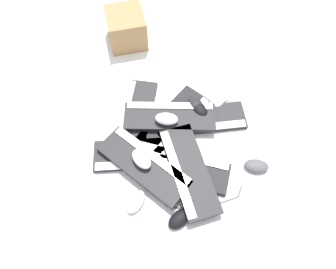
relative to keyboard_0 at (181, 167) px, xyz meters
The scene contains 20 objects.
ground_plane 0.23m from the keyboard_0, 152.24° to the left, with size 3.20×3.20×0.00m, color silver.
keyboard_0 is the anchor object (origin of this frame).
keyboard_1 0.27m from the keyboard_0, 127.57° to the left, with size 0.31×0.46×0.03m.
keyboard_2 0.24m from the keyboard_0, 159.17° to the left, with size 0.29×0.46×0.03m.
keyboard_3 0.35m from the keyboard_0, behind, with size 0.44×0.39×0.03m.
keyboard_4 0.19m from the keyboard_0, 139.42° to the right, with size 0.33×0.46×0.03m.
keyboard_5 0.17m from the keyboard_0, 120.29° to the right, with size 0.46×0.30×0.03m.
keyboard_6 0.26m from the keyboard_0, 161.05° to the left, with size 0.36×0.45×0.03m.
keyboard_7 0.05m from the keyboard_0, 21.49° to the left, with size 0.46×0.25×0.03m.
mouse_0 0.34m from the keyboard_0, 60.49° to the left, with size 0.11×0.07×0.04m, color #4C4C51.
mouse_1 0.42m from the keyboard_0, 121.43° to the left, with size 0.11×0.07×0.04m, color #B7B7BC.
mouse_2 0.23m from the keyboard_0, 32.67° to the right, with size 0.11×0.07×0.04m, color black.
mouse_3 0.31m from the keyboard_0, 132.22° to the left, with size 0.11×0.07×0.04m, color black.
mouse_4 0.25m from the keyboard_0, 81.16° to the right, with size 0.11×0.07×0.04m, color silver.
mouse_5 0.24m from the keyboard_0, 166.46° to the left, with size 0.11×0.07×0.04m, color #B7B7BC.
mouse_6 0.19m from the keyboard_0, 124.24° to the right, with size 0.11×0.07×0.04m, color #B7B7BC.
mouse_7 0.33m from the keyboard_0, 135.57° to the left, with size 0.11×0.07×0.04m, color black.
cable_0 0.17m from the keyboard_0, ahead, with size 0.20×0.37×0.01m.
cable_1 0.28m from the keyboard_0, 133.97° to the left, with size 0.15×0.42×0.01m.
cardboard_box 0.86m from the keyboard_0, 169.76° to the left, with size 0.22×0.20×0.18m, color #9E774C.
Camera 1 is at (0.61, -0.41, 1.28)m, focal length 32.00 mm.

